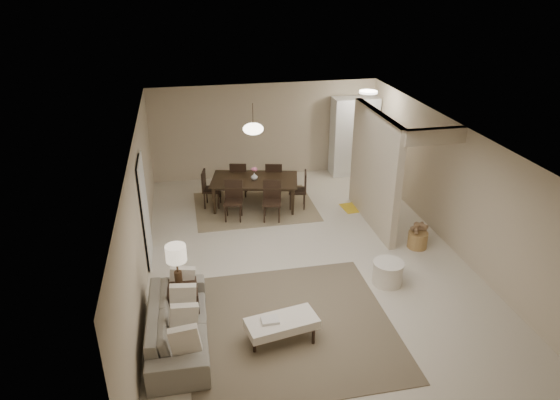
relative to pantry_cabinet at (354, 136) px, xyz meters
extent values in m
plane|color=beige|center=(-2.35, -4.15, -1.05)|extent=(9.00, 9.00, 0.00)
plane|color=white|center=(-2.35, -4.15, 1.45)|extent=(9.00, 9.00, 0.00)
plane|color=#C3B293|center=(-2.35, 0.35, 0.20)|extent=(6.00, 0.00, 6.00)
plane|color=#C3B293|center=(-5.35, -4.15, 0.20)|extent=(0.00, 9.00, 9.00)
plane|color=#C3B293|center=(0.65, -4.15, 0.20)|extent=(0.00, 9.00, 9.00)
cube|color=#C3B293|center=(-0.55, -2.90, 0.20)|extent=(0.15, 2.50, 2.50)
cube|color=black|center=(-5.32, -3.55, -0.03)|extent=(0.04, 0.90, 2.04)
cube|color=white|center=(0.00, 0.00, 0.00)|extent=(1.20, 0.55, 2.10)
cylinder|color=white|center=(-0.05, -0.95, 1.41)|extent=(0.44, 0.44, 0.05)
cube|color=brown|center=(-3.07, -6.04, -1.04)|extent=(3.20, 3.20, 0.01)
imported|color=gray|center=(-4.80, -6.04, -0.73)|extent=(2.22, 0.91, 0.64)
cube|color=beige|center=(-3.27, -6.34, -0.74)|extent=(1.14, 0.67, 0.14)
cylinder|color=black|center=(-3.72, -6.52, -0.93)|extent=(0.05, 0.05, 0.24)
cylinder|color=black|center=(-2.83, -6.52, -0.93)|extent=(0.05, 0.05, 0.24)
cylinder|color=black|center=(-3.72, -6.17, -0.93)|extent=(0.05, 0.05, 0.24)
cylinder|color=black|center=(-2.83, -6.17, -0.93)|extent=(0.05, 0.05, 0.24)
cube|color=black|center=(-4.75, -5.54, -0.75)|extent=(0.56, 0.56, 0.61)
cylinder|color=#432E1C|center=(-4.75, -5.54, -0.29)|extent=(0.12, 0.12, 0.30)
cylinder|color=#432E1C|center=(-4.75, -5.54, -0.01)|extent=(0.03, 0.03, 0.26)
cylinder|color=beige|center=(-4.75, -5.54, 0.19)|extent=(0.32, 0.32, 0.26)
cylinder|color=beige|center=(-1.11, -5.23, -0.84)|extent=(0.55, 0.55, 0.43)
cylinder|color=olive|center=(-0.02, -4.15, -0.88)|extent=(0.46, 0.46, 0.34)
cube|color=#827250|center=(-2.96, -1.63, -1.04)|extent=(2.80, 2.10, 0.01)
imported|color=black|center=(-2.96, -1.63, -0.70)|extent=(2.18, 1.52, 0.70)
imported|color=silver|center=(-2.96, -1.63, -0.27)|extent=(0.18, 0.18, 0.17)
cube|color=yellow|center=(-0.49, -2.13, -1.04)|extent=(0.94, 0.63, 0.01)
cylinder|color=#432E1C|center=(-2.96, -1.63, 1.20)|extent=(0.02, 0.02, 0.50)
ellipsoid|color=#FFEAC6|center=(-2.96, -1.63, 0.87)|extent=(0.46, 0.46, 0.25)
camera|label=1|loc=(-4.49, -12.22, 4.12)|focal=32.00mm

